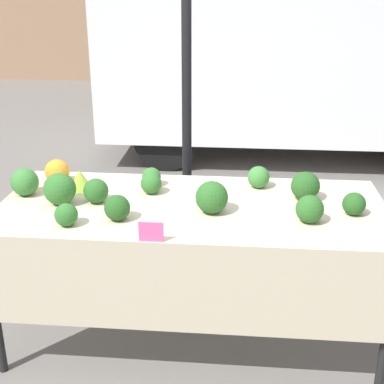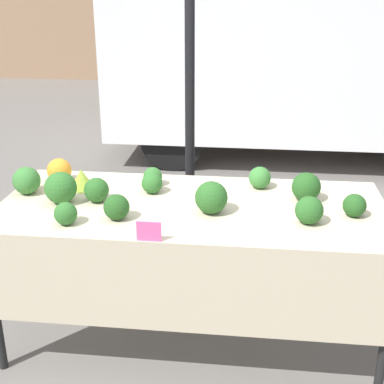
% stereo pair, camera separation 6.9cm
% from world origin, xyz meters
% --- Properties ---
extents(ground_plane, '(40.00, 40.00, 0.00)m').
position_xyz_m(ground_plane, '(0.00, 0.00, 0.00)').
color(ground_plane, slate).
extents(tent_pole, '(0.07, 0.07, 2.46)m').
position_xyz_m(tent_pole, '(-0.12, 0.92, 1.23)').
color(tent_pole, black).
rests_on(tent_pole, ground_plane).
extents(parked_truck, '(4.73, 2.05, 2.47)m').
position_xyz_m(parked_truck, '(0.81, 4.05, 1.33)').
color(parked_truck, white).
rests_on(parked_truck, ground_plane).
extents(market_table, '(2.25, 1.00, 0.90)m').
position_xyz_m(market_table, '(0.00, -0.07, 0.80)').
color(market_table, beige).
rests_on(market_table, ground_plane).
extents(orange_cauliflower, '(0.16, 0.16, 0.16)m').
position_xyz_m(orange_cauliflower, '(-0.89, 0.28, 0.98)').
color(orange_cauliflower, orange).
rests_on(orange_cauliflower, market_table).
extents(romanesco_head, '(0.16, 0.16, 0.13)m').
position_xyz_m(romanesco_head, '(-0.71, 0.18, 0.97)').
color(romanesco_head, '#93B238').
rests_on(romanesco_head, market_table).
extents(broccoli_head_0, '(0.14, 0.14, 0.14)m').
position_xyz_m(broccoli_head_0, '(-0.38, -0.24, 0.97)').
color(broccoli_head_0, '#23511E').
rests_on(broccoli_head_0, market_table).
extents(broccoli_head_1, '(0.12, 0.12, 0.12)m').
position_xyz_m(broccoli_head_1, '(-0.64, -0.34, 0.97)').
color(broccoli_head_1, '#2D6628').
rests_on(broccoli_head_1, market_table).
extents(broccoli_head_2, '(0.12, 0.12, 0.12)m').
position_xyz_m(broccoli_head_2, '(-0.28, 0.29, 0.96)').
color(broccoli_head_2, '#336B2D').
rests_on(broccoli_head_2, market_table).
extents(broccoli_head_3, '(0.13, 0.13, 0.13)m').
position_xyz_m(broccoli_head_3, '(0.91, -0.06, 0.97)').
color(broccoli_head_3, '#23511E').
rests_on(broccoli_head_3, market_table).
extents(broccoli_head_4, '(0.13, 0.13, 0.13)m').
position_xyz_m(broccoli_head_4, '(-0.26, 0.16, 0.97)').
color(broccoli_head_4, '#2D6628').
rests_on(broccoli_head_4, market_table).
extents(broccoli_head_5, '(0.17, 0.17, 0.17)m').
position_xyz_m(broccoli_head_5, '(0.66, 0.14, 0.99)').
color(broccoli_head_5, '#23511E').
rests_on(broccoli_head_5, market_table).
extents(broccoli_head_6, '(0.14, 0.14, 0.14)m').
position_xyz_m(broccoli_head_6, '(0.39, 0.32, 0.97)').
color(broccoli_head_6, '#387533').
rests_on(broccoli_head_6, market_table).
extents(broccoli_head_7, '(0.15, 0.15, 0.15)m').
position_xyz_m(broccoli_head_7, '(-0.56, -0.02, 0.98)').
color(broccoli_head_7, '#285B23').
rests_on(broccoli_head_7, market_table).
extents(broccoli_head_8, '(0.19, 0.19, 0.19)m').
position_xyz_m(broccoli_head_8, '(-0.76, -0.05, 1.00)').
color(broccoli_head_8, '#2D6628').
rests_on(broccoli_head_8, market_table).
extents(broccoli_head_9, '(0.15, 0.15, 0.15)m').
position_xyz_m(broccoli_head_9, '(0.65, -0.18, 0.98)').
color(broccoli_head_9, '#285B23').
rests_on(broccoli_head_9, market_table).
extents(broccoli_head_10, '(0.18, 0.18, 0.18)m').
position_xyz_m(broccoli_head_10, '(0.12, -0.10, 1.00)').
color(broccoli_head_10, '#285B23').
rests_on(broccoli_head_10, market_table).
extents(broccoli_head_11, '(0.17, 0.17, 0.17)m').
position_xyz_m(broccoli_head_11, '(-1.02, 0.06, 0.99)').
color(broccoli_head_11, '#387533').
rests_on(broccoli_head_11, market_table).
extents(price_sign, '(0.13, 0.01, 0.11)m').
position_xyz_m(price_sign, '(-0.16, -0.49, 0.96)').
color(price_sign, '#F45B9E').
rests_on(price_sign, market_table).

